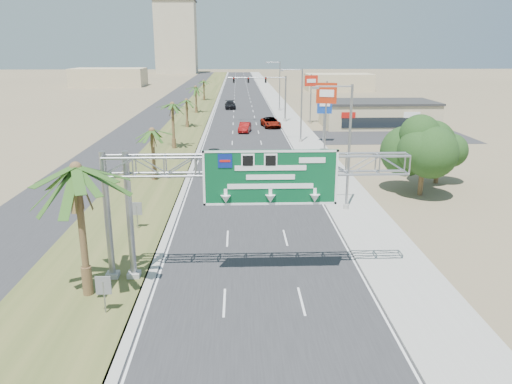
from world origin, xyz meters
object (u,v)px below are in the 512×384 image
object	(u,v)px
pole_sign_red_near	(326,98)
pole_sign_blue	(325,104)
palm_near	(76,169)
car_far	(230,105)
sign_gantry	(241,175)
signal_mast	(274,94)
car_right_lane	(271,122)
car_left_lane	(214,156)
car_mid_lane	(245,127)
pole_sign_red_far	(311,85)
store_building	(378,115)

from	to	relation	value
pole_sign_red_near	pole_sign_blue	xyz separation A→B (m)	(1.30, 8.51, -1.71)
palm_near	pole_sign_blue	world-z (taller)	palm_near
palm_near	car_far	size ratio (longest dim) A/B	1.50
sign_gantry	palm_near	size ratio (longest dim) A/B	2.01
signal_mast	car_right_lane	bearing A→B (deg)	-98.76
car_left_lane	car_mid_lane	world-z (taller)	car_left_lane
car_mid_lane	car_left_lane	bearing A→B (deg)	-92.14
pole_sign_red_near	pole_sign_red_far	world-z (taller)	pole_sign_red_near
car_left_lane	car_far	size ratio (longest dim) A/B	0.82
signal_mast	pole_sign_red_near	world-z (taller)	pole_sign_red_near
palm_near	pole_sign_red_far	bearing A→B (deg)	71.63
car_mid_lane	car_far	size ratio (longest dim) A/B	0.82
signal_mast	pole_sign_red_far	size ratio (longest dim) A/B	1.23
signal_mast	car_left_lane	size ratio (longest dim) A/B	2.24
car_mid_lane	pole_sign_red_near	bearing A→B (deg)	-54.34
signal_mast	car_mid_lane	xyz separation A→B (m)	(-5.30, -10.86, -4.10)
car_left_lane	car_far	bearing A→B (deg)	85.19
car_left_lane	pole_sign_blue	bearing A→B (deg)	35.62
car_mid_lane	car_far	bearing A→B (deg)	102.83
sign_gantry	store_building	size ratio (longest dim) A/B	0.93
palm_near	store_building	xyz separation A→B (m)	(31.20, 58.00, -4.93)
car_left_lane	car_mid_lane	bearing A→B (deg)	76.33
car_far	car_mid_lane	bearing A→B (deg)	-88.11
pole_sign_red_near	pole_sign_blue	size ratio (longest dim) A/B	1.23
signal_mast	pole_sign_blue	world-z (taller)	signal_mast
sign_gantry	car_far	xyz separation A→B (m)	(-1.72, 82.36, -5.25)
sign_gantry	car_right_lane	size ratio (longest dim) A/B	2.90
signal_mast	pole_sign_red_far	distance (m)	6.76
car_left_lane	pole_sign_red_far	world-z (taller)	pole_sign_red_far
palm_near	car_far	world-z (taller)	palm_near
pole_sign_red_near	pole_sign_red_far	size ratio (longest dim) A/B	1.06
car_mid_lane	pole_sign_red_far	xyz separation A→B (m)	(11.48, 8.76, 5.87)
car_left_lane	car_right_lane	distance (m)	27.42
car_far	pole_sign_blue	xyz separation A→B (m)	(13.39, -40.63, 4.48)
palm_near	car_far	distance (m)	84.75
car_left_lane	pole_sign_blue	distance (m)	19.28
car_mid_lane	pole_sign_red_near	world-z (taller)	pole_sign_red_near
car_mid_lane	pole_sign_red_far	bearing A→B (deg)	45.32
car_far	pole_sign_red_far	world-z (taller)	pole_sign_red_far
store_building	car_left_lane	world-z (taller)	store_building
car_left_lane	pole_sign_red_near	xyz separation A→B (m)	(13.22, 3.34, 6.22)
sign_gantry	car_far	bearing A→B (deg)	91.20
car_left_lane	pole_sign_red_far	bearing A→B (deg)	59.50
car_mid_lane	car_far	world-z (taller)	car_far
store_building	sign_gantry	bearing A→B (deg)	-112.36
store_building	car_mid_lane	distance (m)	22.70
store_building	palm_near	bearing A→B (deg)	-118.28
car_left_lane	car_right_lane	xyz separation A→B (m)	(8.17, 26.17, 0.02)
pole_sign_blue	pole_sign_red_far	world-z (taller)	pole_sign_red_far
car_left_lane	signal_mast	bearing A→B (deg)	70.64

